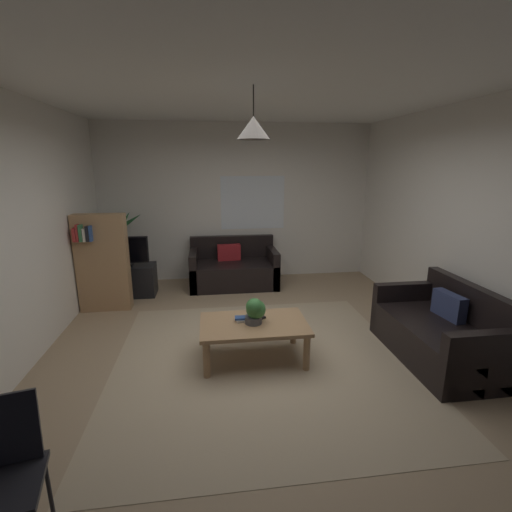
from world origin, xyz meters
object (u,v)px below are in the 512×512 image
at_px(book_on_table_1, 242,318).
at_px(coffee_table, 254,328).
at_px(book_on_table_0, 242,320).
at_px(bookshelf_corner, 102,262).
at_px(couch_under_window, 233,270).
at_px(remote_on_table_0, 259,319).
at_px(tv_stand, 127,280).
at_px(pendant_lamp, 253,128).
at_px(potted_palm_corner, 122,253).
at_px(couch_right_side, 440,335).
at_px(folding_chair, 1,471).
at_px(potted_plant_on_table, 255,310).
at_px(tv, 124,251).

bearing_deg(book_on_table_1, coffee_table, -27.77).
distance_m(book_on_table_0, bookshelf_corner, 2.46).
relative_size(couch_under_window, remote_on_table_0, 9.28).
xyz_separation_m(tv_stand, pendant_lamp, (1.78, -2.22, 2.15)).
bearing_deg(couch_under_window, coffee_table, -89.09).
bearing_deg(potted_palm_corner, couch_right_side, -36.56).
bearing_deg(potted_palm_corner, couch_under_window, -5.49).
bearing_deg(bookshelf_corner, couch_under_window, 23.28).
bearing_deg(remote_on_table_0, folding_chair, 107.62).
relative_size(coffee_table, potted_plant_on_table, 3.98).
distance_m(couch_under_window, bookshelf_corner, 2.14).
height_order(potted_plant_on_table, tv_stand, potted_plant_on_table).
bearing_deg(folding_chair, pendant_lamp, 48.93).
bearing_deg(couch_right_side, pendant_lamp, -96.98).
height_order(tv_stand, pendant_lamp, pendant_lamp).
height_order(couch_under_window, book_on_table_1, couch_under_window).
xyz_separation_m(book_on_table_0, book_on_table_1, (-0.00, 0.00, 0.02)).
bearing_deg(bookshelf_corner, remote_on_table_0, -38.23).
bearing_deg(book_on_table_1, tv, 127.80).
height_order(coffee_table, book_on_table_0, book_on_table_0).
bearing_deg(book_on_table_0, potted_plant_on_table, -30.88).
relative_size(couch_right_side, remote_on_table_0, 9.17).
bearing_deg(bookshelf_corner, potted_plant_on_table, -40.47).
bearing_deg(potted_palm_corner, book_on_table_1, -55.30).
distance_m(couch_under_window, couch_right_side, 3.42).
height_order(couch_under_window, folding_chair, folding_chair).
distance_m(book_on_table_1, pendant_lamp, 1.94).
bearing_deg(bookshelf_corner, potted_palm_corner, 88.08).
relative_size(coffee_table, remote_on_table_0, 7.11).
bearing_deg(couch_right_side, folding_chair, -66.53).
bearing_deg(potted_plant_on_table, bookshelf_corner, 139.53).
xyz_separation_m(book_on_table_0, potted_plant_on_table, (0.13, -0.08, 0.14)).
distance_m(remote_on_table_0, tv_stand, 2.84).
bearing_deg(book_on_table_1, folding_chair, -127.90).
height_order(book_on_table_1, potted_plant_on_table, potted_plant_on_table).
distance_m(coffee_table, book_on_table_0, 0.15).
bearing_deg(tv_stand, pendant_lamp, -51.35).
xyz_separation_m(couch_right_side, tv, (-3.79, 2.45, 0.46)).
bearing_deg(tv_stand, couch_right_side, -33.08).
bearing_deg(remote_on_table_0, potted_palm_corner, 6.18).
bearing_deg(book_on_table_1, potted_palm_corner, 124.70).
distance_m(coffee_table, potted_palm_corner, 3.31).
distance_m(book_on_table_0, potted_plant_on_table, 0.20).
bearing_deg(coffee_table, book_on_table_0, 152.68).
relative_size(book_on_table_1, tv, 0.21).
relative_size(book_on_table_0, tv_stand, 0.15).
xyz_separation_m(couch_under_window, book_on_table_0, (-0.08, -2.44, 0.16)).
xyz_separation_m(potted_plant_on_table, potted_palm_corner, (-1.94, 2.69, 0.02)).
distance_m(couch_right_side, coffee_table, 2.03).
bearing_deg(folding_chair, book_on_table_1, 52.10).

